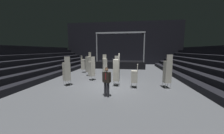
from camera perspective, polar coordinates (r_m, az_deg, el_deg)
name	(u,v)px	position (r m, az deg, el deg)	size (l,w,h in m)	color
ground_plane	(111,86)	(9.37, -0.41, -9.06)	(22.00, 30.00, 0.10)	#515459
arena_end_wall	(122,43)	(23.94, 4.89, 11.01)	(22.00, 0.30, 8.00)	black
bleacher_bank_left	(22,62)	(13.87, -36.40, 1.77)	(5.25, 24.00, 3.15)	black
stage_riser	(120,64)	(18.63, 3.87, 1.46)	(7.19, 2.78, 5.20)	black
man_with_tie	(107,80)	(6.98, -2.55, -6.19)	(0.57, 0.35, 1.74)	black
chair_stack_front_left	(67,71)	(9.77, -20.52, -1.88)	(0.62, 0.62, 2.22)	#B2B5BA
chair_stack_front_right	(116,66)	(12.47, 1.98, 0.45)	(0.56, 0.56, 2.14)	#B2B5BA
chair_stack_mid_left	(135,76)	(8.79, 10.53, -4.21)	(0.47, 0.47, 1.71)	#B2B5BA
chair_stack_mid_right	(167,72)	(9.36, 24.52, -1.97)	(0.52, 0.52, 2.39)	#B2B5BA
chair_stack_mid_centre	(88,64)	(12.99, -10.97, 1.35)	(0.62, 0.62, 2.48)	#B2B5BA
chair_stack_rear_left	(116,70)	(9.02, 2.11, -1.33)	(0.46, 0.46, 2.48)	#B2B5BA
chair_stack_rear_right	(92,69)	(10.93, -9.47, -0.71)	(0.61, 0.61, 2.14)	#B2B5BA
chair_stack_rear_centre	(83,64)	(14.96, -13.29, 1.32)	(0.46, 0.46, 2.05)	#B2B5BA
chair_stack_aisle_left	(105,65)	(13.31, -3.39, 1.09)	(0.57, 0.57, 2.22)	#B2B5BA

